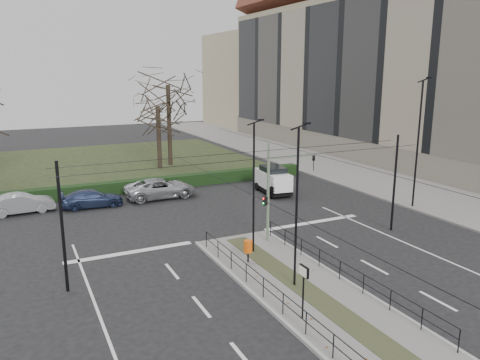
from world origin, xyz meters
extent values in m
plane|color=black|center=(0.00, 0.00, 0.00)|extent=(140.00, 140.00, 0.00)
cube|color=slate|center=(0.00, -2.50, 0.07)|extent=(4.40, 15.00, 0.14)
cube|color=slate|center=(18.00, 22.00, 0.07)|extent=(8.00, 90.00, 0.14)
cube|color=black|center=(-6.00, 32.00, 0.05)|extent=(38.00, 26.00, 0.10)
cube|color=black|center=(-6.00, 18.60, 0.50)|extent=(38.00, 1.00, 1.00)
cube|color=tan|center=(28.00, 24.00, 9.00)|extent=(12.00, 52.00, 18.00)
cube|color=black|center=(21.95, 24.00, 9.90)|extent=(0.10, 50.96, 14.76)
cylinder|color=black|center=(-2.05, 4.00, 0.59)|extent=(0.04, 0.04, 0.90)
cylinder|color=black|center=(2.05, -9.20, 0.59)|extent=(0.04, 0.04, 0.90)
cylinder|color=black|center=(2.05, 4.00, 0.59)|extent=(0.04, 0.04, 0.90)
cylinder|color=black|center=(-2.05, -2.60, 1.04)|extent=(0.04, 13.20, 0.04)
cylinder|color=black|center=(2.05, -2.60, 1.04)|extent=(0.04, 13.20, 0.04)
cylinder|color=black|center=(-9.60, 2.00, 3.00)|extent=(0.14, 0.14, 6.00)
cylinder|color=black|center=(9.60, 2.00, 3.00)|extent=(0.14, 0.14, 6.00)
cylinder|color=black|center=(0.00, 1.00, 5.50)|extent=(20.00, 0.02, 0.02)
cylinder|color=black|center=(0.00, 3.00, 5.50)|extent=(20.00, 0.02, 0.02)
cylinder|color=black|center=(-3.50, -2.00, 5.30)|extent=(0.02, 34.00, 0.02)
cylinder|color=black|center=(3.50, -2.00, 5.30)|extent=(0.02, 34.00, 0.02)
cylinder|color=slate|center=(1.50, 3.38, 2.75)|extent=(0.16, 0.16, 5.23)
cylinder|color=slate|center=(3.11, 3.38, 4.97)|extent=(3.22, 0.10, 0.10)
imported|color=black|center=(4.52, 3.38, 4.46)|extent=(0.20, 0.22, 0.91)
imported|color=black|center=(1.72, 3.38, 3.16)|extent=(1.09, 2.02, 0.80)
cube|color=black|center=(1.32, 3.38, 2.55)|extent=(0.22, 0.16, 0.50)
sphere|color=#FF0C0C|center=(1.22, 3.38, 2.70)|extent=(0.11, 0.11, 0.11)
sphere|color=#0CE533|center=(1.22, 3.38, 2.43)|extent=(0.11, 0.11, 0.11)
cylinder|color=black|center=(-0.91, 1.11, 0.42)|extent=(0.09, 0.09, 0.56)
cylinder|color=#D8520C|center=(-0.91, 1.11, 0.98)|extent=(0.45, 0.45, 0.62)
cylinder|color=black|center=(-1.50, -4.84, 1.19)|extent=(0.07, 0.07, 2.09)
cube|color=black|center=(-1.50, -4.84, 2.13)|extent=(0.10, 0.58, 0.44)
cube|color=beige|center=(-1.56, -4.84, 2.13)|extent=(0.02, 0.50, 0.37)
cylinder|color=black|center=(-0.20, -2.20, 3.77)|extent=(0.11, 0.11, 7.25)
cube|color=black|center=(0.21, -2.20, 7.53)|extent=(0.32, 0.13, 0.09)
cylinder|color=black|center=(-0.02, 2.24, 3.64)|extent=(0.10, 0.10, 7.00)
cube|color=black|center=(0.38, 2.24, 7.27)|extent=(0.31, 0.12, 0.09)
cylinder|color=black|center=(14.50, 5.03, 4.62)|extent=(0.13, 0.13, 8.97)
cube|color=black|center=(15.00, 5.03, 9.27)|extent=(0.39, 0.16, 0.11)
imported|color=#A1A2A8|center=(-11.11, 16.01, 0.71)|extent=(4.42, 1.82, 1.42)
imported|color=#222D4F|center=(-6.45, 15.48, 0.64)|extent=(4.50, 2.03, 1.28)
imported|color=#A1A2A8|center=(-1.17, 15.77, 0.77)|extent=(5.57, 2.61, 1.54)
cube|color=white|center=(7.46, 13.17, 1.15)|extent=(2.08, 4.15, 1.29)
cube|color=black|center=(7.46, 13.17, 1.93)|extent=(1.76, 2.34, 0.60)
cube|color=black|center=(7.46, 13.17, 0.30)|extent=(2.12, 4.23, 0.18)
cylinder|color=black|center=(8.16, 11.78, 0.33)|extent=(0.29, 0.68, 0.66)
cylinder|color=black|center=(6.49, 11.95, 0.33)|extent=(0.29, 0.68, 0.66)
cylinder|color=black|center=(8.43, 14.40, 0.33)|extent=(0.29, 0.68, 0.66)
cylinder|color=black|center=(6.76, 14.57, 0.33)|extent=(0.29, 0.68, 0.66)
cylinder|color=black|center=(3.51, 28.03, 4.24)|extent=(0.44, 0.44, 8.29)
cylinder|color=black|center=(1.99, 26.74, 3.24)|extent=(0.44, 0.44, 6.27)
camera|label=1|loc=(-11.09, -18.91, 9.66)|focal=35.00mm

